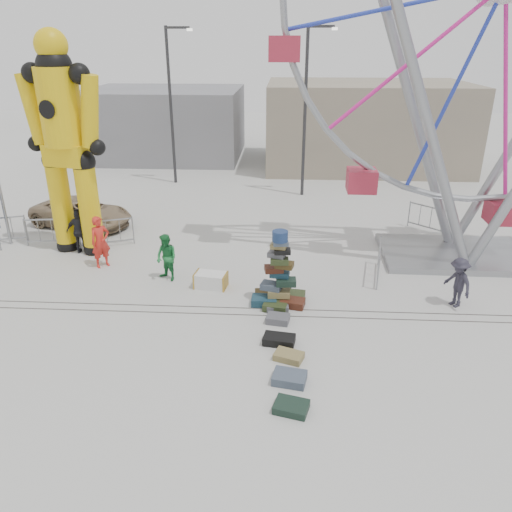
# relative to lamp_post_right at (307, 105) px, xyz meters

# --- Properties ---
(ground) EXTENTS (90.00, 90.00, 0.00)m
(ground) POSITION_rel_lamp_post_right_xyz_m (-3.09, -13.00, -4.48)
(ground) COLOR #9E9E99
(ground) RESTS_ON ground
(track_line_near) EXTENTS (40.00, 0.04, 0.01)m
(track_line_near) POSITION_rel_lamp_post_right_xyz_m (-3.09, -12.40, -4.48)
(track_line_near) COLOR #47443F
(track_line_near) RESTS_ON ground
(track_line_far) EXTENTS (40.00, 0.04, 0.01)m
(track_line_far) POSITION_rel_lamp_post_right_xyz_m (-3.09, -12.00, -4.48)
(track_line_far) COLOR #47443F
(track_line_far) RESTS_ON ground
(building_right) EXTENTS (12.00, 8.00, 5.00)m
(building_right) POSITION_rel_lamp_post_right_xyz_m (3.91, 7.00, -1.98)
(building_right) COLOR gray
(building_right) RESTS_ON ground
(building_left) EXTENTS (10.00, 8.00, 4.40)m
(building_left) POSITION_rel_lamp_post_right_xyz_m (-9.09, 9.00, -2.28)
(building_left) COLOR gray
(building_left) RESTS_ON ground
(lamp_post_right) EXTENTS (1.41, 0.25, 8.00)m
(lamp_post_right) POSITION_rel_lamp_post_right_xyz_m (0.00, 0.00, 0.00)
(lamp_post_right) COLOR #2D2D30
(lamp_post_right) RESTS_ON ground
(lamp_post_left) EXTENTS (1.41, 0.25, 8.00)m
(lamp_post_left) POSITION_rel_lamp_post_right_xyz_m (-7.00, 2.00, 0.00)
(lamp_post_left) COLOR #2D2D30
(lamp_post_left) RESTS_ON ground
(suitcase_tower) EXTENTS (1.65, 1.45, 2.33)m
(suitcase_tower) POSITION_rel_lamp_post_right_xyz_m (-1.10, -11.58, -3.83)
(suitcase_tower) COLOR #193B4C
(suitcase_tower) RESTS_ON ground
(crash_test_dummy) EXTENTS (3.18, 1.40, 7.97)m
(crash_test_dummy) POSITION_rel_lamp_post_right_xyz_m (-8.62, -7.94, -0.28)
(crash_test_dummy) COLOR black
(crash_test_dummy) RESTS_ON ground
(ferris_wheel) EXTENTS (13.53, 3.42, 15.70)m
(ferris_wheel) POSITION_rel_lamp_post_right_xyz_m (5.44, -7.74, 3.25)
(ferris_wheel) COLOR gray
(ferris_wheel) RESTS_ON ground
(steamer_trunk) EXTENTS (1.10, 0.74, 0.48)m
(steamer_trunk) POSITION_rel_lamp_post_right_xyz_m (-3.30, -10.67, -4.24)
(steamer_trunk) COLOR silver
(steamer_trunk) RESTS_ON ground
(row_case_0) EXTENTS (0.79, 0.68, 0.22)m
(row_case_0) POSITION_rel_lamp_post_right_xyz_m (-1.18, -12.00, -4.37)
(row_case_0) COLOR #303D1E
(row_case_0) RESTS_ON ground
(row_case_1) EXTENTS (0.70, 0.57, 0.21)m
(row_case_1) POSITION_rel_lamp_post_right_xyz_m (-1.10, -12.74, -4.38)
(row_case_1) COLOR #595960
(row_case_1) RESTS_ON ground
(row_case_2) EXTENTS (0.89, 0.61, 0.22)m
(row_case_2) POSITION_rel_lamp_post_right_xyz_m (-1.05, -13.82, -4.37)
(row_case_2) COLOR black
(row_case_2) RESTS_ON ground
(row_case_3) EXTENTS (0.82, 0.68, 0.18)m
(row_case_3) POSITION_rel_lamp_post_right_xyz_m (-0.80, -14.52, -4.39)
(row_case_3) COLOR olive
(row_case_3) RESTS_ON ground
(row_case_4) EXTENTS (0.86, 0.70, 0.22)m
(row_case_4) POSITION_rel_lamp_post_right_xyz_m (-0.78, -15.42, -4.37)
(row_case_4) COLOR #475465
(row_case_4) RESTS_ON ground
(row_case_5) EXTENTS (0.84, 0.72, 0.18)m
(row_case_5) POSITION_rel_lamp_post_right_xyz_m (-0.75, -16.39, -4.39)
(row_case_5) COLOR #192D23
(row_case_5) RESTS_ON ground
(barricade_dummy_b) EXTENTS (1.99, 0.38, 1.10)m
(barricade_dummy_b) POSITION_rel_lamp_post_right_xyz_m (-9.90, -7.46, -3.93)
(barricade_dummy_b) COLOR gray
(barricade_dummy_b) RESTS_ON ground
(barricade_dummy_c) EXTENTS (1.90, 0.83, 1.10)m
(barricade_dummy_c) POSITION_rel_lamp_post_right_xyz_m (-7.76, -7.49, -3.93)
(barricade_dummy_c) COLOR gray
(barricade_dummy_c) RESTS_ON ground
(barricade_wheel_front) EXTENTS (0.47, 1.98, 1.10)m
(barricade_wheel_front) POSITION_rel_lamp_post_right_xyz_m (2.20, -9.58, -3.93)
(barricade_wheel_front) COLOR gray
(barricade_wheel_front) RESTS_ON ground
(barricade_wheel_back) EXTENTS (1.52, 1.45, 1.10)m
(barricade_wheel_back) POSITION_rel_lamp_post_right_xyz_m (5.05, -5.13, -3.93)
(barricade_wheel_back) COLOR gray
(barricade_wheel_back) RESTS_ON ground
(pedestrian_red) EXTENTS (0.79, 0.77, 1.84)m
(pedestrian_red) POSITION_rel_lamp_post_right_xyz_m (-7.32, -9.29, -3.56)
(pedestrian_red) COLOR red
(pedestrian_red) RESTS_ON ground
(pedestrian_green) EXTENTS (0.97, 0.93, 1.58)m
(pedestrian_green) POSITION_rel_lamp_post_right_xyz_m (-4.80, -10.22, -3.69)
(pedestrian_green) COLOR #1C7134
(pedestrian_green) RESTS_ON ground
(pedestrian_black) EXTENTS (1.02, 0.47, 1.70)m
(pedestrian_black) POSITION_rel_lamp_post_right_xyz_m (-8.50, -8.14, -3.63)
(pedestrian_black) COLOR black
(pedestrian_black) RESTS_ON ground
(pedestrian_grey) EXTENTS (0.94, 1.14, 1.54)m
(pedestrian_grey) POSITION_rel_lamp_post_right_xyz_m (4.18, -11.46, -3.71)
(pedestrian_grey) COLOR #24222E
(pedestrian_grey) RESTS_ON ground
(parked_suv) EXTENTS (4.73, 3.21, 1.20)m
(parked_suv) POSITION_rel_lamp_post_right_xyz_m (-9.59, -5.30, -3.88)
(parked_suv) COLOR #8C765A
(parked_suv) RESTS_ON ground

